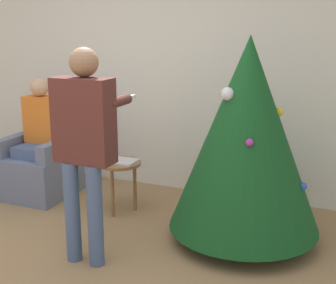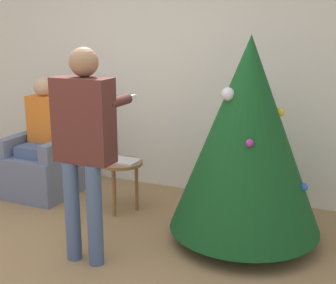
# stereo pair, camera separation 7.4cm
# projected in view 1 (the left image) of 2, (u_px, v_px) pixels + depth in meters

# --- Properties ---
(ground_plane) EXTENTS (14.00, 14.00, 0.00)m
(ground_plane) POSITION_uv_depth(u_px,v_px,m) (42.00, 278.00, 3.48)
(ground_plane) COLOR #99754C
(wall_back) EXTENTS (8.00, 0.06, 2.70)m
(wall_back) POSITION_uv_depth(u_px,v_px,m) (161.00, 68.00, 5.13)
(wall_back) COLOR silver
(wall_back) RESTS_ON ground_plane
(christmas_tree) EXTENTS (1.29, 1.29, 1.75)m
(christmas_tree) POSITION_uv_depth(u_px,v_px,m) (247.00, 135.00, 3.88)
(christmas_tree) COLOR brown
(christmas_tree) RESTS_ON ground_plane
(armchair) EXTENTS (0.68, 0.72, 0.97)m
(armchair) POSITION_uv_depth(u_px,v_px,m) (42.00, 164.00, 5.11)
(armchair) COLOR slate
(armchair) RESTS_ON ground_plane
(person_seated) EXTENTS (0.36, 0.46, 1.28)m
(person_seated) POSITION_uv_depth(u_px,v_px,m) (38.00, 132.00, 4.99)
(person_seated) COLOR #475B84
(person_seated) RESTS_ON ground_plane
(person_standing) EXTENTS (0.47, 0.57, 1.67)m
(person_standing) POSITION_uv_depth(u_px,v_px,m) (84.00, 137.00, 3.51)
(person_standing) COLOR #475B84
(person_standing) RESTS_ON ground_plane
(side_stool) EXTENTS (0.43, 0.43, 0.52)m
(side_stool) POSITION_uv_depth(u_px,v_px,m) (119.00, 170.00, 4.60)
(side_stool) COLOR olive
(side_stool) RESTS_ON ground_plane
(laptop) EXTENTS (0.35, 0.23, 0.02)m
(laptop) POSITION_uv_depth(u_px,v_px,m) (119.00, 161.00, 4.58)
(laptop) COLOR silver
(laptop) RESTS_ON side_stool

